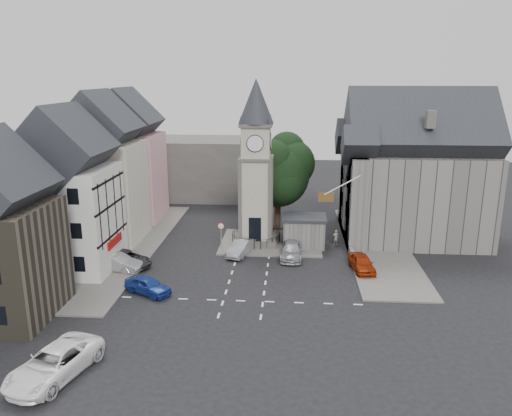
# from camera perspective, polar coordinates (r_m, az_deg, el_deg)

# --- Properties ---
(ground) EXTENTS (120.00, 120.00, 0.00)m
(ground) POSITION_cam_1_polar(r_m,az_deg,el_deg) (43.30, -0.77, -7.44)
(ground) COLOR black
(ground) RESTS_ON ground
(pavement_west) EXTENTS (6.00, 30.00, 0.14)m
(pavement_west) POSITION_cam_1_polar(r_m,az_deg,el_deg) (51.29, -14.26, -4.21)
(pavement_west) COLOR #595651
(pavement_west) RESTS_ON ground
(pavement_east) EXTENTS (6.00, 26.00, 0.14)m
(pavement_east) POSITION_cam_1_polar(r_m,az_deg,el_deg) (51.33, 13.53, -4.14)
(pavement_east) COLOR #595651
(pavement_east) RESTS_ON ground
(central_island) EXTENTS (10.00, 8.00, 0.16)m
(central_island) POSITION_cam_1_polar(r_m,az_deg,el_deg) (50.66, 1.71, -3.96)
(central_island) COLOR #595651
(central_island) RESTS_ON ground
(road_markings) EXTENTS (20.00, 8.00, 0.01)m
(road_markings) POSITION_cam_1_polar(r_m,az_deg,el_deg) (38.30, -1.48, -10.57)
(road_markings) COLOR silver
(road_markings) RESTS_ON ground
(clock_tower) EXTENTS (4.86, 4.86, 16.25)m
(clock_tower) POSITION_cam_1_polar(r_m,az_deg,el_deg) (48.73, 0.01, 5.06)
(clock_tower) COLOR #4C4944
(clock_tower) RESTS_ON ground
(stone_shelter) EXTENTS (4.30, 3.30, 3.08)m
(stone_shelter) POSITION_cam_1_polar(r_m,az_deg,el_deg) (49.70, 5.50, -2.62)
(stone_shelter) COLOR #625E5A
(stone_shelter) RESTS_ON ground
(town_tree) EXTENTS (7.20, 7.20, 10.80)m
(town_tree) POSITION_cam_1_polar(r_m,az_deg,el_deg) (53.75, 2.53, 4.74)
(town_tree) COLOR black
(town_tree) RESTS_ON ground
(warning_sign_post) EXTENTS (0.70, 0.19, 2.85)m
(warning_sign_post) POSITION_cam_1_polar(r_m,az_deg,el_deg) (48.04, -4.03, -2.61)
(warning_sign_post) COLOR black
(warning_sign_post) RESTS_ON ground
(terrace_pink) EXTENTS (8.10, 7.60, 12.80)m
(terrace_pink) POSITION_cam_1_polar(r_m,az_deg,el_deg) (59.85, -14.44, 4.95)
(terrace_pink) COLOR pink
(terrace_pink) RESTS_ON ground
(terrace_cream) EXTENTS (8.10, 7.60, 12.80)m
(terrace_cream) POSITION_cam_1_polar(r_m,az_deg,el_deg) (52.46, -17.16, 3.39)
(terrace_cream) COLOR beige
(terrace_cream) RESTS_ON ground
(terrace_tudor) EXTENTS (8.10, 7.60, 12.00)m
(terrace_tudor) POSITION_cam_1_polar(r_m,az_deg,el_deg) (45.36, -20.70, 0.83)
(terrace_tudor) COLOR silver
(terrace_tudor) RESTS_ON ground
(backdrop_west) EXTENTS (20.00, 10.00, 8.00)m
(backdrop_west) POSITION_cam_1_polar(r_m,az_deg,el_deg) (70.74, -8.57, 4.62)
(backdrop_west) COLOR #4C4944
(backdrop_west) RESTS_ON ground
(east_building) EXTENTS (14.40, 11.40, 12.60)m
(east_building) POSITION_cam_1_polar(r_m,az_deg,el_deg) (53.29, 17.25, 3.21)
(east_building) COLOR #625E5A
(east_building) RESTS_ON ground
(east_boundary_wall) EXTENTS (0.40, 16.00, 0.90)m
(east_boundary_wall) POSITION_cam_1_polar(r_m,az_deg,el_deg) (52.71, 10.21, -3.01)
(east_boundary_wall) COLOR #625E5A
(east_boundary_wall) RESTS_ON ground
(flagpole) EXTENTS (3.68, 0.10, 2.74)m
(flagpole) POSITION_cam_1_polar(r_m,az_deg,el_deg) (45.13, 9.83, 2.58)
(flagpole) COLOR white
(flagpole) RESTS_ON ground
(car_west_blue) EXTENTS (4.27, 3.31, 1.36)m
(car_west_blue) POSITION_cam_1_polar(r_m,az_deg,el_deg) (40.11, -12.27, -8.64)
(car_west_blue) COLOR navy
(car_west_blue) RESTS_ON ground
(car_west_silver) EXTENTS (4.76, 2.74, 1.48)m
(car_west_silver) POSITION_cam_1_polar(r_m,az_deg,el_deg) (45.21, -15.56, -6.02)
(car_west_silver) COLOR gray
(car_west_silver) RESTS_ON ground
(car_west_grey) EXTENTS (5.29, 4.40, 1.34)m
(car_west_grey) POSITION_cam_1_polar(r_m,az_deg,el_deg) (46.08, -14.49, -5.63)
(car_west_grey) COLOR #2B2B2D
(car_west_grey) RESTS_ON ground
(car_island_silver) EXTENTS (2.68, 4.49, 1.40)m
(car_island_silver) POSITION_cam_1_polar(r_m,az_deg,el_deg) (47.34, -1.74, -4.55)
(car_island_silver) COLOR #9C9FA4
(car_island_silver) RESTS_ON ground
(car_island_east) EXTENTS (2.15, 4.94, 1.41)m
(car_island_east) POSITION_cam_1_polar(r_m,az_deg,el_deg) (46.75, 4.07, -4.83)
(car_island_east) COLOR #A7A9AF
(car_island_east) RESTS_ON ground
(car_east_red) EXTENTS (2.25, 4.41, 1.44)m
(car_east_red) POSITION_cam_1_polar(r_m,az_deg,el_deg) (44.48, 11.99, -6.17)
(car_east_red) COLOR #962508
(car_east_red) RESTS_ON ground
(van_sw_white) EXTENTS (4.39, 6.64, 1.70)m
(van_sw_white) POSITION_cam_1_polar(r_m,az_deg,el_deg) (31.42, -22.06, -16.13)
(van_sw_white) COLOR white
(van_sw_white) RESTS_ON ground
(pedestrian) EXTENTS (0.62, 0.44, 1.58)m
(pedestrian) POSITION_cam_1_polar(r_m,az_deg,el_deg) (50.55, 9.10, -3.34)
(pedestrian) COLOR #B6A696
(pedestrian) RESTS_ON ground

